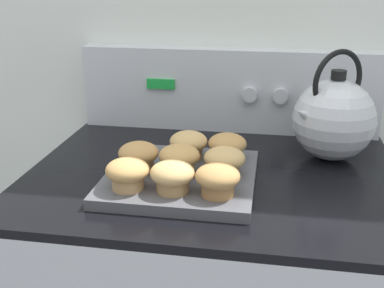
# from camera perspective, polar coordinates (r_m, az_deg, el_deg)

# --- Properties ---
(wall_back) EXTENTS (8.00, 0.05, 2.40)m
(wall_back) POSITION_cam_1_polar(r_m,az_deg,el_deg) (1.31, 4.74, 14.11)
(wall_back) COLOR silver
(wall_back) RESTS_ON ground_plane
(control_panel) EXTENTS (0.78, 0.07, 0.22)m
(control_panel) POSITION_cam_1_polar(r_m,az_deg,el_deg) (1.29, 4.38, 6.37)
(control_panel) COLOR #B7BABF
(control_panel) RESTS_ON stove_range
(muffin_pan) EXTENTS (0.30, 0.30, 0.02)m
(muffin_pan) POSITION_cam_1_polar(r_m,az_deg,el_deg) (0.99, -1.32, -4.00)
(muffin_pan) COLOR #4C4C51
(muffin_pan) RESTS_ON stove_range
(muffin_r0_c0) EXTENTS (0.08, 0.08, 0.06)m
(muffin_r0_c0) POSITION_cam_1_polar(r_m,az_deg,el_deg) (0.91, -7.64, -3.43)
(muffin_r0_c0) COLOR tan
(muffin_r0_c0) RESTS_ON muffin_pan
(muffin_r0_c1) EXTENTS (0.08, 0.08, 0.06)m
(muffin_r0_c1) POSITION_cam_1_polar(r_m,az_deg,el_deg) (0.89, -2.33, -3.79)
(muffin_r0_c1) COLOR #A37A4C
(muffin_r0_c1) RESTS_ON muffin_pan
(muffin_r0_c2) EXTENTS (0.08, 0.08, 0.06)m
(muffin_r0_c2) POSITION_cam_1_polar(r_m,az_deg,el_deg) (0.88, 3.06, -4.18)
(muffin_r0_c2) COLOR olive
(muffin_r0_c2) RESTS_ON muffin_pan
(muffin_r1_c0) EXTENTS (0.08, 0.08, 0.06)m
(muffin_r1_c0) POSITION_cam_1_polar(r_m,az_deg,el_deg) (0.99, -6.35, -1.37)
(muffin_r1_c0) COLOR tan
(muffin_r1_c0) RESTS_ON muffin_pan
(muffin_r1_c1) EXTENTS (0.08, 0.08, 0.06)m
(muffin_r1_c1) POSITION_cam_1_polar(r_m,az_deg,el_deg) (0.97, -1.51, -1.72)
(muffin_r1_c1) COLOR tan
(muffin_r1_c1) RESTS_ON muffin_pan
(muffin_r1_c2) EXTENTS (0.08, 0.08, 0.06)m
(muffin_r1_c2) POSITION_cam_1_polar(r_m,az_deg,el_deg) (0.96, 3.87, -2.03)
(muffin_r1_c2) COLOR #A37A4C
(muffin_r1_c2) RESTS_ON muffin_pan
(muffin_r2_c1) EXTENTS (0.08, 0.08, 0.06)m
(muffin_r2_c1) POSITION_cam_1_polar(r_m,az_deg,el_deg) (1.05, -0.41, 0.00)
(muffin_r2_c1) COLOR tan
(muffin_r2_c1) RESTS_ON muffin_pan
(muffin_r2_c2) EXTENTS (0.08, 0.08, 0.06)m
(muffin_r2_c2) POSITION_cam_1_polar(r_m,az_deg,el_deg) (1.04, 4.21, -0.28)
(muffin_r2_c2) COLOR tan
(muffin_r2_c2) RESTS_ON muffin_pan
(tea_kettle) EXTENTS (0.20, 0.19, 0.25)m
(tea_kettle) POSITION_cam_1_polar(r_m,az_deg,el_deg) (1.13, 16.44, 2.95)
(tea_kettle) COLOR silver
(tea_kettle) RESTS_ON stove_range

